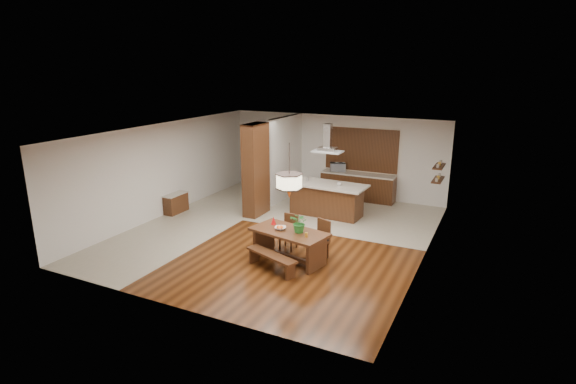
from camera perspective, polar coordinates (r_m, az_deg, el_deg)
The scene contains 25 objects.
room_shell at distance 12.22m, azimuth -1.27°, elevation 3.83°, with size 9.00×9.04×2.92m.
tile_hallway at distance 14.20m, azimuth -11.16°, elevation -3.38°, with size 2.50×9.00×0.01m, color #B6AD97.
tile_kitchen at distance 14.53m, azimuth 7.71°, elevation -2.76°, with size 5.50×4.00×0.01m, color #B6AD97.
soffit_band at distance 12.07m, azimuth -1.29°, elevation 7.66°, with size 8.00×9.00×0.02m, color #431D10.
partition_pier at distance 14.03m, azimuth -4.11°, elevation 2.81°, with size 0.45×1.00×2.90m, color #331B0E.
partition_stub at distance 15.85m, azimuth -0.32°, elevation 4.35°, with size 0.18×2.40×2.90m, color silver.
hallway_console at distance 14.89m, azimuth -14.04°, elevation -1.40°, with size 0.37×0.88×0.63m, color #331B0E.
hallway_doorway at distance 17.47m, azimuth -2.56°, elevation 4.07°, with size 1.10×0.20×2.10m, color #331B0E.
rear_counter at distance 16.03m, azimuth 8.84°, elevation 0.71°, with size 2.60×0.62×0.95m.
kitchen_window at distance 15.99m, azimuth 9.31°, elevation 5.34°, with size 2.60×0.08×1.50m, color olive.
shelf_lower at distance 13.70m, azimuth 18.50°, elevation 1.49°, with size 0.26×0.90×0.04m, color #331B0E.
shelf_upper at distance 13.62m, azimuth 18.64°, elevation 3.12°, with size 0.26×0.90×0.04m, color #331B0E.
dining_table at distance 10.86m, azimuth 0.15°, elevation -5.95°, with size 2.01×1.29×0.77m.
dining_bench at distance 10.52m, azimuth -2.12°, elevation -8.87°, with size 1.44×0.31×0.40m, color #331B0E, non-canonical shape.
dining_chair_left at distance 11.58m, azimuth 0.05°, elevation -5.14°, with size 0.40×0.40×0.91m, color #331B0E, non-canonical shape.
dining_chair_right at distance 11.07m, azimuth 3.87°, elevation -6.05°, with size 0.42×0.42×0.96m, color #331B0E, non-canonical shape.
pendant_lantern at distance 10.36m, azimuth 0.15°, elevation 2.69°, with size 0.64×0.64×1.31m, color #F8EDBE, non-canonical shape.
foliage_plant at distance 10.60m, azimuth 1.52°, elevation -3.93°, with size 0.44×0.38×0.49m, color #267329.
fruit_bowl at distance 10.86m, azimuth -0.97°, elevation -4.61°, with size 0.27×0.27×0.07m, color beige.
napkin_cone at distance 11.19m, azimuth -1.85°, elevation -3.64°, with size 0.13×0.13×0.20m, color red.
gold_ornament at distance 10.40m, azimuth 2.33°, elevation -5.45°, with size 0.07×0.07×0.11m, color gold.
kitchen_island at distance 14.20m, azimuth 4.89°, elevation -0.88°, with size 2.58×1.24×1.04m.
range_hood at distance 13.77m, azimuth 5.08°, elevation 6.84°, with size 0.90×0.55×0.87m, color silver, non-canonical shape.
island_cup at distance 13.84m, azimuth 6.50°, elevation 1.01°, with size 0.11×0.11×0.09m, color silver.
microwave at distance 16.12m, azimuth 6.34°, elevation 3.17°, with size 0.54×0.36×0.30m, color silver.
Camera 1 is at (5.46, -10.63, 4.59)m, focal length 28.00 mm.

